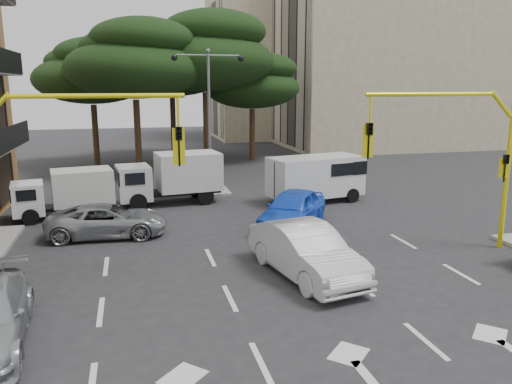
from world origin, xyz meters
TOP-DOWN VIEW (x-y plane):
  - ground at (0.00, 0.00)m, footprint 120.00×120.00m
  - median_strip at (0.00, 16.00)m, footprint 1.40×6.00m
  - apartment_beige_near at (19.95, 32.00)m, footprint 20.20×12.15m
  - apartment_beige_far at (12.95, 44.00)m, footprint 16.20×12.15m
  - pine_left_near at (-3.94, 21.96)m, footprint 9.15×9.15m
  - pine_center at (1.06, 23.96)m, footprint 9.98×9.98m
  - pine_left_far at (-6.94, 25.96)m, footprint 8.32×8.32m
  - pine_right at (5.06, 25.96)m, footprint 7.49×7.49m
  - pine_back at (-0.94, 28.96)m, footprint 9.15×9.15m
  - signal_mast_right at (6.80, 1.99)m, footprint 5.79×0.37m
  - signal_mast_left at (-6.80, 1.99)m, footprint 5.79×0.37m
  - street_lamp_center at (0.00, 16.00)m, footprint 4.16×0.36m
  - car_white_hatch at (0.64, 1.08)m, footprint 2.64×5.20m
  - car_blue_compact at (1.97, 6.42)m, footprint 4.33×4.87m
  - car_silver_cross_a at (-5.54, 7.00)m, footprint 4.77×2.46m
  - van_white at (4.62, 10.72)m, footprint 5.12×3.10m
  - box_truck_a at (-7.52, 10.58)m, footprint 4.61×2.55m
  - box_truck_b at (-2.65, 12.14)m, footprint 5.42×2.80m

SIDE VIEW (x-z plane):
  - ground at x=0.00m, z-range 0.00..0.00m
  - median_strip at x=0.00m, z-range 0.00..0.15m
  - car_silver_cross_a at x=-5.54m, z-range 0.00..1.29m
  - car_blue_compact at x=1.97m, z-range 0.00..1.60m
  - car_white_hatch at x=0.64m, z-range 0.00..1.64m
  - box_truck_a at x=-7.52m, z-range 0.00..2.15m
  - van_white at x=4.62m, z-range 0.00..2.39m
  - box_truck_b at x=-2.65m, z-range 0.00..2.55m
  - signal_mast_right at x=6.80m, z-range 0.88..6.88m
  - signal_mast_left at x=-6.80m, z-range 0.88..6.88m
  - street_lamp_center at x=0.00m, z-range 1.54..9.31m
  - pine_right at x=5.06m, z-range 2.03..10.40m
  - pine_left_far at x=-6.94m, z-range 2.26..11.56m
  - pine_left_near at x=-3.94m, z-range 2.49..12.72m
  - pine_back at x=-0.94m, z-range 2.49..12.72m
  - pine_center at x=1.06m, z-range 2.72..13.88m
  - apartment_beige_far at x=12.95m, z-range 0.00..16.70m
  - apartment_beige_near at x=19.95m, z-range 0.00..18.70m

